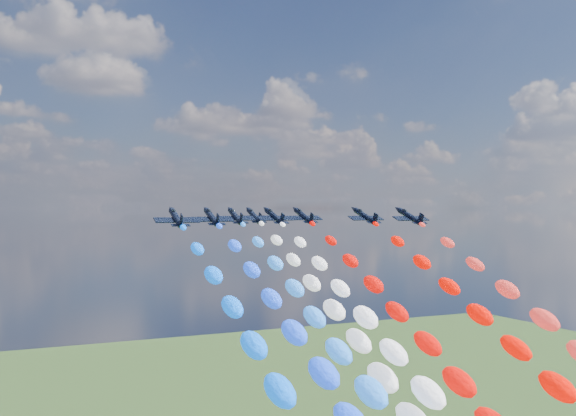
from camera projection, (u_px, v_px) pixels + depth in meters
name	position (u px, v px, depth m)	size (l,w,h in m)	color
jet_0	(176.00, 218.00, 139.39)	(9.11, 12.21, 2.69)	black
jet_1	(212.00, 217.00, 149.60)	(9.11, 12.21, 2.69)	black
jet_2	(235.00, 216.00, 165.32)	(9.11, 12.21, 2.69)	black
jet_3	(274.00, 216.00, 164.91)	(9.11, 12.21, 2.69)	black
jet_4	(254.00, 216.00, 174.61)	(9.11, 12.21, 2.69)	black
trail_4	(400.00, 416.00, 116.17)	(5.84, 125.37, 68.92)	white
jet_5	(303.00, 216.00, 171.98)	(9.11, 12.21, 2.69)	black
jet_6	(365.00, 216.00, 168.23)	(9.11, 12.21, 2.69)	black
jet_7	(410.00, 216.00, 162.81)	(9.11, 12.21, 2.69)	black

